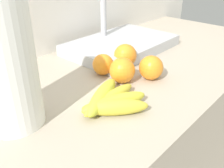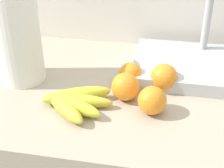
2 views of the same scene
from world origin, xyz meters
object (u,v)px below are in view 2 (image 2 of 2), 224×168
(banana_bunch, at_px, (73,101))
(sink_basin, at_px, (203,67))
(orange_center, at_px, (152,101))
(orange_front, at_px, (164,77))
(orange_right, at_px, (126,87))
(paper_towel_roll, at_px, (17,35))
(orange_back_left, at_px, (130,74))

(banana_bunch, height_order, sink_basin, sink_basin)
(orange_center, bearing_deg, banana_bunch, -175.22)
(orange_front, height_order, sink_basin, sink_basin)
(banana_bunch, distance_m, sink_basin, 0.43)
(orange_right, bearing_deg, paper_towel_roll, 170.80)
(orange_right, xyz_separation_m, sink_basin, (0.22, 0.19, -0.02))
(banana_bunch, relative_size, sink_basin, 0.46)
(orange_right, height_order, orange_front, same)
(banana_bunch, xyz_separation_m, orange_front, (0.23, 0.14, 0.02))
(orange_right, distance_m, orange_front, 0.12)
(orange_center, distance_m, paper_towel_roll, 0.42)
(orange_right, xyz_separation_m, orange_back_left, (0.00, 0.08, -0.00))
(orange_front, bearing_deg, orange_back_left, 173.28)
(paper_towel_roll, bearing_deg, sink_basin, 14.02)
(orange_front, xyz_separation_m, sink_basin, (0.12, 0.12, -0.02))
(banana_bunch, bearing_deg, sink_basin, 36.34)
(orange_right, bearing_deg, banana_bunch, -152.10)
(orange_front, distance_m, sink_basin, 0.16)
(paper_towel_roll, distance_m, sink_basin, 0.57)
(banana_bunch, relative_size, orange_center, 2.63)
(orange_right, relative_size, paper_towel_roll, 0.24)
(orange_right, bearing_deg, sink_basin, 40.68)
(orange_right, height_order, sink_basin, sink_basin)
(banana_bunch, distance_m, orange_right, 0.15)
(orange_back_left, bearing_deg, orange_right, -91.51)
(orange_front, bearing_deg, sink_basin, 44.96)
(orange_front, bearing_deg, orange_center, -100.89)
(orange_center, bearing_deg, orange_front, 79.11)
(orange_back_left, height_order, sink_basin, sink_basin)
(banana_bunch, bearing_deg, paper_towel_roll, 147.71)
(orange_center, distance_m, sink_basin, 0.28)
(banana_bunch, relative_size, orange_front, 2.52)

